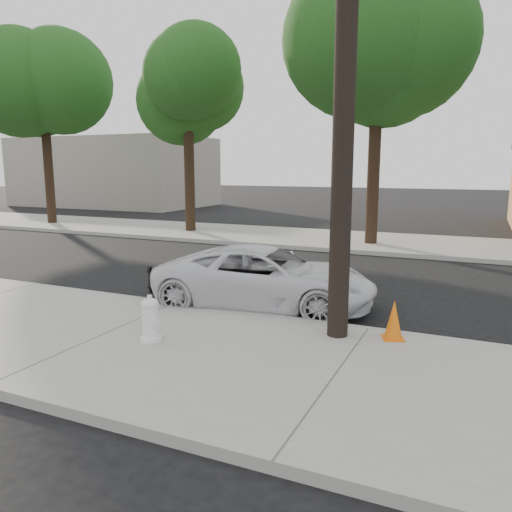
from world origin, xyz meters
name	(u,v)px	position (x,y,z in m)	size (l,w,h in m)	color
ground	(223,287)	(0.00, 0.00, 0.00)	(120.00, 120.00, 0.00)	black
near_sidewalk	(103,339)	(0.00, -4.30, 0.07)	(90.00, 4.40, 0.15)	gray
far_sidewalk	(324,239)	(0.00, 8.50, 0.07)	(90.00, 5.00, 0.15)	gray
curb_near	(176,306)	(0.00, -2.10, 0.07)	(90.00, 0.12, 0.16)	#9E9B93
building_far	(114,172)	(-20.00, 20.00, 2.50)	(14.00, 8.00, 5.00)	gray
utility_pole	(346,48)	(3.60, -2.70, 4.70)	(1.40, 0.34, 9.00)	black
tree_a	(43,90)	(-13.80, 7.85, 6.53)	(4.65, 4.50, 9.00)	black
tree_b	(189,88)	(-5.81, 8.06, 6.15)	(4.34, 4.20, 8.45)	black
tree_c	(384,48)	(2.22, 7.64, 6.91)	(4.96, 4.80, 9.55)	black
police_cruiser	(265,277)	(1.62, -1.15, 0.64)	(2.12, 4.59, 1.28)	silver
fire_hydrant	(150,320)	(0.92, -4.21, 0.49)	(0.38, 0.34, 0.71)	white
traffic_cone	(394,320)	(4.48, -2.50, 0.46)	(0.43, 0.43, 0.65)	orange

